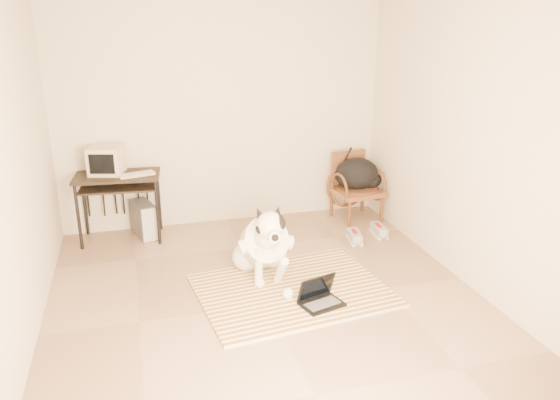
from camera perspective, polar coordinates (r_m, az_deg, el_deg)
name	(u,v)px	position (r m, az deg, el deg)	size (l,w,h in m)	color
floor	(269,304)	(5.16, -1.15, -10.83)	(4.50, 4.50, 0.00)	#927559
wall_back	(223,117)	(6.78, -5.99, 8.66)	(4.50, 4.50, 0.00)	beige
wall_front	(385,287)	(2.65, 10.91, -8.90)	(4.50, 4.50, 0.00)	beige
wall_left	(12,183)	(4.59, -26.24, 1.63)	(4.50, 4.50, 0.00)	beige
wall_right	(474,149)	(5.46, 19.63, 5.05)	(4.50, 4.50, 0.00)	beige
rug	(292,290)	(5.37, 1.30, -9.42)	(1.93, 1.56, 0.02)	#B25317
dog	(264,245)	(5.51, -1.73, -4.72)	(0.58, 1.21, 0.87)	white
laptop	(320,297)	(5.11, 4.16, -10.09)	(0.44, 0.37, 0.26)	black
computer_desk	(118,184)	(6.55, -16.58, 1.58)	(1.00, 0.62, 0.80)	black
crt_monitor	(106,160)	(6.57, -17.70, 3.98)	(0.43, 0.42, 0.32)	beige
desk_keyboard	(137,174)	(6.44, -14.76, 2.59)	(0.40, 0.15, 0.03)	beige
pc_tower	(144,219)	(6.73, -14.05, -1.98)	(0.31, 0.49, 0.42)	#4D4D50
rattan_chair	(355,187)	(7.09, 7.84, 1.40)	(0.63, 0.62, 0.86)	brown
backpack	(359,175)	(7.06, 8.22, 2.60)	(0.61, 0.46, 0.42)	black
sneaker_left	(355,237)	(6.51, 7.80, -3.84)	(0.18, 0.34, 0.11)	silver
sneaker_right	(379,231)	(6.74, 10.29, -3.16)	(0.16, 0.34, 0.11)	silver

